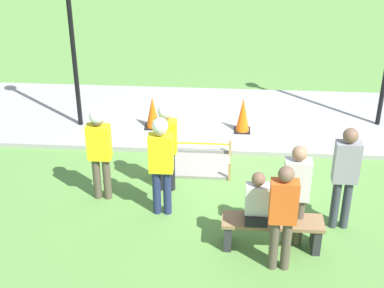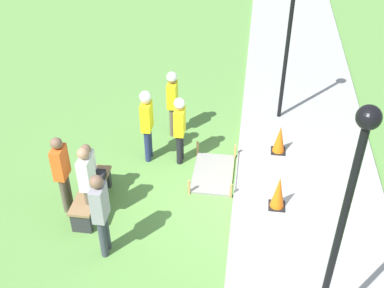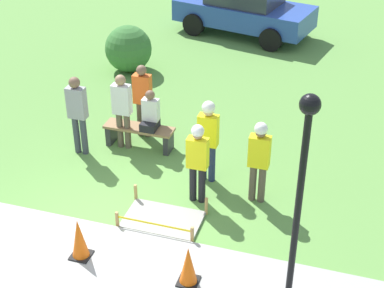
% 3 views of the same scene
% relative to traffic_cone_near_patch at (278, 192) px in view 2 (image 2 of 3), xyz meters
% --- Properties ---
extents(ground_plane, '(60.00, 60.00, 0.00)m').
position_rel_traffic_cone_near_patch_xyz_m(ground_plane, '(0.02, 0.90, -0.48)').
color(ground_plane, '#5B8E42').
extents(sidewalk, '(28.00, 3.18, 0.10)m').
position_rel_traffic_cone_near_patch_xyz_m(sidewalk, '(0.02, -0.68, -0.43)').
color(sidewalk, '#9E9E99').
rests_on(sidewalk, ground_plane).
extents(wet_concrete_patch, '(1.48, 0.95, 0.37)m').
position_rel_traffic_cone_near_patch_xyz_m(wet_concrete_patch, '(0.97, 1.41, -0.44)').
color(wet_concrete_patch, gray).
rests_on(wet_concrete_patch, ground_plane).
extents(traffic_cone_near_patch, '(0.34, 0.34, 0.77)m').
position_rel_traffic_cone_near_patch_xyz_m(traffic_cone_near_patch, '(0.00, 0.00, 0.00)').
color(traffic_cone_near_patch, black).
rests_on(traffic_cone_near_patch, sidewalk).
extents(traffic_cone_far_patch, '(0.34, 0.34, 0.71)m').
position_rel_traffic_cone_near_patch_xyz_m(traffic_cone_far_patch, '(1.93, -0.05, -0.03)').
color(traffic_cone_far_patch, black).
rests_on(traffic_cone_far_patch, sidewalk).
extents(park_bench, '(1.57, 0.44, 0.51)m').
position_rel_traffic_cone_near_patch_xyz_m(park_bench, '(-0.43, 3.79, -0.13)').
color(park_bench, '#2D2D33').
rests_on(park_bench, ground_plane).
extents(person_seated_on_bench, '(0.36, 0.44, 0.89)m').
position_rel_traffic_cone_near_patch_xyz_m(person_seated_on_bench, '(-0.17, 3.84, 0.38)').
color(person_seated_on_bench, black).
rests_on(person_seated_on_bench, park_bench).
extents(worker_supervisor, '(0.40, 0.25, 1.73)m').
position_rel_traffic_cone_near_patch_xyz_m(worker_supervisor, '(2.49, 2.59, 0.55)').
color(worker_supervisor, brown).
rests_on(worker_supervisor, ground_plane).
extents(worker_assistant, '(0.40, 0.24, 1.69)m').
position_rel_traffic_cone_near_patch_xyz_m(worker_assistant, '(1.39, 2.24, 0.52)').
color(worker_assistant, black).
rests_on(worker_assistant, ground_plane).
extents(worker_trainee, '(0.40, 0.26, 1.81)m').
position_rel_traffic_cone_near_patch_xyz_m(worker_trainee, '(1.38, 2.98, 0.61)').
color(worker_trainee, navy).
rests_on(worker_trainee, ground_plane).
extents(bystander_in_orange_shirt, '(0.40, 0.23, 1.77)m').
position_rel_traffic_cone_near_patch_xyz_m(bystander_in_orange_shirt, '(-0.52, 4.29, 0.53)').
color(bystander_in_orange_shirt, brown).
rests_on(bystander_in_orange_shirt, ground_plane).
extents(bystander_in_gray_shirt, '(0.40, 0.23, 1.76)m').
position_rel_traffic_cone_near_patch_xyz_m(bystander_in_gray_shirt, '(-0.76, 3.68, 0.53)').
color(bystander_in_gray_shirt, brown).
rests_on(bystander_in_gray_shirt, ground_plane).
extents(bystander_in_white_shirt, '(0.40, 0.24, 1.83)m').
position_rel_traffic_cone_near_patch_xyz_m(bystander_in_white_shirt, '(-1.57, 3.17, 0.57)').
color(bystander_in_white_shirt, '#383D47').
rests_on(bystander_in_white_shirt, ground_plane).
extents(lamppost_near, '(0.28, 0.28, 3.62)m').
position_rel_traffic_cone_near_patch_xyz_m(lamppost_near, '(3.53, -0.08, 2.02)').
color(lamppost_near, black).
rests_on(lamppost_near, sidewalk).
extents(lamppost_far, '(0.28, 0.28, 4.23)m').
position_rel_traffic_cone_near_patch_xyz_m(lamppost_far, '(-2.96, -0.54, 2.36)').
color(lamppost_far, black).
rests_on(lamppost_far, sidewalk).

